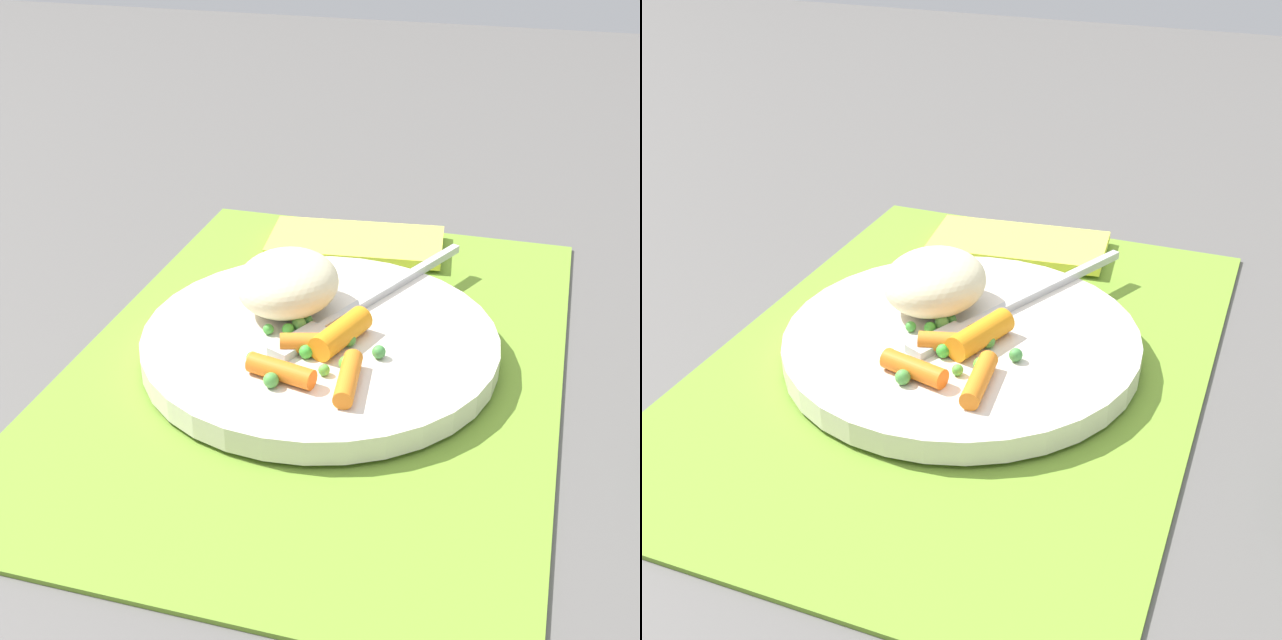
% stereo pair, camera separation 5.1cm
% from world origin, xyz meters
% --- Properties ---
extents(ground_plane, '(2.40, 2.40, 0.00)m').
position_xyz_m(ground_plane, '(0.00, 0.00, 0.00)').
color(ground_plane, '#565451').
extents(placemat, '(0.46, 0.32, 0.01)m').
position_xyz_m(placemat, '(0.00, 0.00, 0.00)').
color(placemat, olive).
rests_on(placemat, ground_plane).
extents(plate, '(0.24, 0.24, 0.02)m').
position_xyz_m(plate, '(0.00, 0.00, 0.01)').
color(plate, silver).
rests_on(plate, placemat).
extents(rice_mound, '(0.08, 0.07, 0.04)m').
position_xyz_m(rice_mound, '(-0.03, -0.03, 0.04)').
color(rice_mound, beige).
rests_on(rice_mound, plate).
extents(carrot_portion, '(0.10, 0.07, 0.02)m').
position_xyz_m(carrot_portion, '(0.03, 0.01, 0.03)').
color(carrot_portion, orange).
rests_on(carrot_portion, plate).
extents(pea_scatter, '(0.09, 0.09, 0.01)m').
position_xyz_m(pea_scatter, '(0.03, -0.00, 0.03)').
color(pea_scatter, green).
rests_on(pea_scatter, plate).
extents(fork, '(0.20, 0.10, 0.01)m').
position_xyz_m(fork, '(-0.04, 0.02, 0.03)').
color(fork, '#BBBBBB').
rests_on(fork, plate).
extents(napkin, '(0.09, 0.15, 0.01)m').
position_xyz_m(napkin, '(-0.18, -0.02, 0.01)').
color(napkin, '#EAE54C').
rests_on(napkin, placemat).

